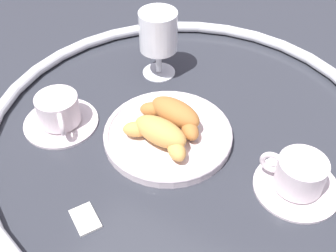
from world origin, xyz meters
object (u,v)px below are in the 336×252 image
at_px(croissant_large, 174,114).
at_px(juice_glass_left, 158,35).
at_px(croissant_small, 159,134).
at_px(coffee_cup_far, 59,113).
at_px(coffee_cup_near, 299,177).
at_px(sugar_packet, 85,218).
at_px(pastry_plate, 168,134).

distance_m(croissant_large, juice_glass_left, 0.18).
height_order(croissant_small, coffee_cup_far, same).
relative_size(coffee_cup_near, sugar_packet, 2.72).
bearing_deg(coffee_cup_near, croissant_large, -5.29).
relative_size(croissant_small, coffee_cup_far, 1.00).
distance_m(croissant_small, juice_glass_left, 0.23).
bearing_deg(pastry_plate, coffee_cup_far, 18.48).
relative_size(croissant_large, coffee_cup_far, 0.99).
height_order(pastry_plate, sugar_packet, pastry_plate).
relative_size(croissant_large, sugar_packet, 2.70).
bearing_deg(pastry_plate, croissant_large, -87.02).
bearing_deg(juice_glass_left, coffee_cup_far, 70.91).
distance_m(pastry_plate, juice_glass_left, 0.21).
bearing_deg(croissant_large, coffee_cup_near, 174.71).
bearing_deg(pastry_plate, juice_glass_left, -55.05).
distance_m(coffee_cup_far, juice_glass_left, 0.25).
distance_m(coffee_cup_near, juice_glass_left, 0.38).
height_order(croissant_large, coffee_cup_near, same).
bearing_deg(coffee_cup_far, sugar_packet, 138.82).
distance_m(pastry_plate, coffee_cup_near, 0.23).
bearing_deg(pastry_plate, sugar_packet, 83.58).
relative_size(coffee_cup_far, juice_glass_left, 0.97).
xyz_separation_m(croissant_large, coffee_cup_near, (-0.23, 0.02, -0.01)).
xyz_separation_m(pastry_plate, sugar_packet, (0.02, 0.21, -0.01)).
bearing_deg(coffee_cup_near, croissant_small, 8.32).
bearing_deg(coffee_cup_near, sugar_packet, 39.84).
bearing_deg(sugar_packet, coffee_cup_near, -109.10).
relative_size(pastry_plate, coffee_cup_far, 1.67).
bearing_deg(croissant_large, pastry_plate, 92.98).
xyz_separation_m(croissant_large, coffee_cup_far, (0.19, 0.09, -0.01)).
distance_m(croissant_small, coffee_cup_near, 0.23).
relative_size(juice_glass_left, sugar_packet, 2.80).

